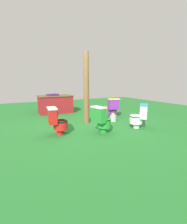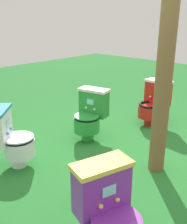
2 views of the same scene
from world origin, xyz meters
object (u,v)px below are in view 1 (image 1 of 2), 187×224
object	(u,v)px
toilet_purple	(113,107)
small_crate	(107,109)
vendor_table	(55,104)
wooden_post	(86,89)
toilet_red	(57,121)
toilet_white	(139,116)
toilet_green	(102,119)
lemon_bucket	(113,118)

from	to	relation	value
toilet_purple	small_crate	world-z (taller)	toilet_purple
vendor_table	wooden_post	size ratio (longest dim) A/B	0.65
wooden_post	small_crate	size ratio (longest dim) A/B	6.67
toilet_red	toilet_white	bearing A→B (deg)	82.05
toilet_purple	small_crate	size ratio (longest dim) A/B	2.12
toilet_green	wooden_post	world-z (taller)	wooden_post
wooden_post	toilet_white	bearing A→B (deg)	-49.45
toilet_red	toilet_green	size ratio (longest dim) A/B	1.00
toilet_red	small_crate	xyz separation A→B (m)	(2.80, 2.02, -0.24)
toilet_white	toilet_purple	xyz separation A→B (m)	(0.19, 1.64, 0.00)
small_crate	toilet_green	bearing A→B (deg)	-125.17
toilet_white	toilet_green	world-z (taller)	same
toilet_red	lemon_bucket	distance (m)	2.18
small_crate	lemon_bucket	distance (m)	1.66
wooden_post	toilet_red	bearing A→B (deg)	-147.28
toilet_green	lemon_bucket	distance (m)	1.36
toilet_white	toilet_purple	distance (m)	1.65
toilet_red	vendor_table	size ratio (longest dim) A/B	0.49
small_crate	lemon_bucket	xyz separation A→B (m)	(-0.70, -1.51, -0.02)
toilet_red	vendor_table	bearing A→B (deg)	172.14
toilet_purple	wooden_post	distance (m)	1.55
lemon_bucket	toilet_red	bearing A→B (deg)	-166.37
toilet_purple	lemon_bucket	xyz separation A→B (m)	(-0.39, -0.60, -0.25)
toilet_red	small_crate	bearing A→B (deg)	130.90
toilet_purple	small_crate	distance (m)	0.99
toilet_white	small_crate	bearing A→B (deg)	34.43
toilet_green	wooden_post	xyz separation A→B (m)	(0.09, 1.15, 0.77)
toilet_white	toilet_green	xyz separation A→B (m)	(-1.20, 0.15, 0.00)
lemon_bucket	toilet_white	bearing A→B (deg)	-79.18
toilet_white	wooden_post	xyz separation A→B (m)	(-1.11, 1.30, 0.77)
toilet_green	wooden_post	distance (m)	1.39
toilet_white	vendor_table	bearing A→B (deg)	70.80
vendor_table	toilet_white	bearing A→B (deg)	-64.70
toilet_purple	small_crate	xyz separation A→B (m)	(0.31, 0.91, -0.24)
toilet_white	lemon_bucket	distance (m)	1.09
small_crate	lemon_bucket	bearing A→B (deg)	-114.78
toilet_purple	vendor_table	distance (m)	2.56
small_crate	vendor_table	bearing A→B (deg)	157.20
toilet_red	toilet_purple	bearing A→B (deg)	119.14
vendor_table	small_crate	size ratio (longest dim) A/B	4.30
toilet_red	wooden_post	bearing A→B (deg)	127.79
toilet_purple	toilet_white	bearing A→B (deg)	-79.37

